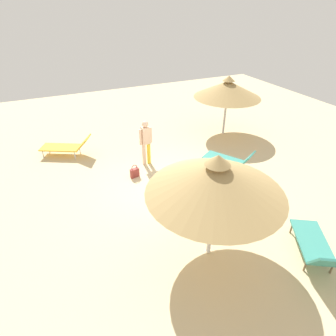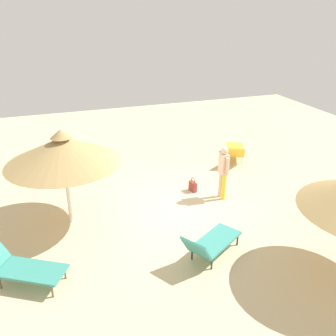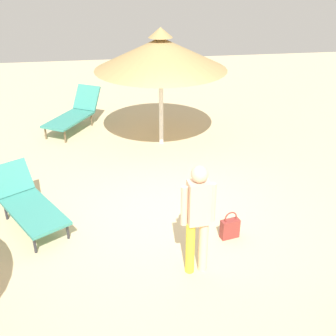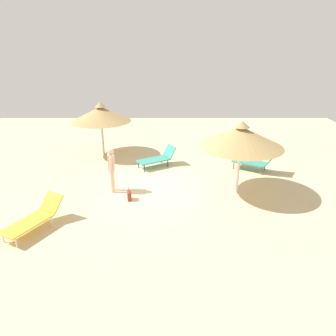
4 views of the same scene
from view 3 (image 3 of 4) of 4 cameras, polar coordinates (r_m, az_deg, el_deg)
The scene contains 6 objects.
ground at distance 7.60m, azimuth -0.15°, elevation -5.49°, with size 24.00×24.00×0.10m, color beige.
parasol_umbrella_far_left at distance 9.41m, azimuth -1.02°, elevation 15.60°, with size 2.98×2.98×2.71m.
lounge_chair_back at distance 7.30m, azimuth -18.89°, elevation -4.50°, with size 1.82×1.46×0.86m.
lounge_chair_near_right at distance 11.04m, azimuth -12.83°, elevation 7.50°, with size 1.92×1.52×0.96m.
person_standing_near_left at distance 5.59m, azimuth 4.18°, elevation -6.34°, with size 0.24×0.48×1.70m.
handbag at distance 6.76m, azimuth 8.57°, elevation -8.20°, with size 0.19×0.32×0.48m.
Camera 3 is at (-6.31, 0.93, 4.09)m, focal length 44.01 mm.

